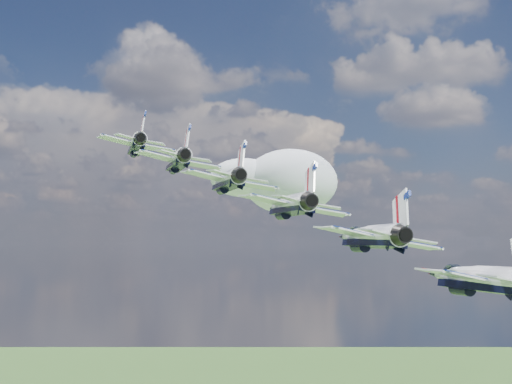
# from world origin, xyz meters

# --- Properties ---
(cloud_far) EXTENTS (57.67, 45.31, 22.66)m
(cloud_far) POSITION_xyz_m (-3.66, 233.27, 175.05)
(cloud_far) COLOR white
(jet_0) EXTENTS (14.65, 17.26, 6.09)m
(jet_0) POSITION_xyz_m (-8.18, 27.65, 158.24)
(jet_0) COLOR white
(jet_1) EXTENTS (14.65, 17.26, 6.09)m
(jet_1) POSITION_xyz_m (-1.08, 19.72, 155.09)
(jet_1) COLOR white
(jet_2) EXTENTS (14.65, 17.26, 6.09)m
(jet_2) POSITION_xyz_m (6.01, 11.79, 151.95)
(jet_2) COLOR white
(jet_3) EXTENTS (14.65, 17.26, 6.09)m
(jet_3) POSITION_xyz_m (13.10, 3.86, 148.81)
(jet_3) COLOR silver
(jet_4) EXTENTS (14.65, 17.26, 6.09)m
(jet_4) POSITION_xyz_m (20.20, -4.06, 145.66)
(jet_4) COLOR white
(jet_5) EXTENTS (14.65, 17.26, 6.09)m
(jet_5) POSITION_xyz_m (27.29, -11.99, 142.52)
(jet_5) COLOR white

